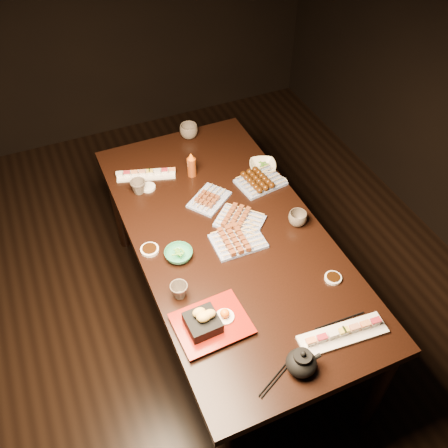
{
  "coord_description": "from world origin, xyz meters",
  "views": [
    {
      "loc": [
        -0.3,
        -1.21,
        2.53
      ],
      "look_at": [
        0.38,
        0.37,
        0.77
      ],
      "focal_mm": 40.0,
      "sensor_mm": 36.0,
      "label": 1
    }
  ],
  "objects_px": {
    "dining_table": "(228,281)",
    "sushi_platter_far": "(146,173)",
    "sushi_platter_near": "(343,332)",
    "yakitori_plate_left": "(209,197)",
    "condiment_bottle": "(191,164)",
    "edamame_bowl_cream": "(263,166)",
    "teapot": "(302,361)",
    "edamame_bowl_green": "(179,254)",
    "tempura_tray": "(212,319)",
    "yakitori_plate_right": "(240,218)",
    "yakitori_plate_center": "(238,238)",
    "teacup_far_left": "(138,187)",
    "teacup_mid_right": "(298,218)",
    "teacup_far_right": "(189,131)",
    "teacup_near_left": "(179,291)"
  },
  "relations": [
    {
      "from": "dining_table",
      "to": "sushi_platter_far",
      "type": "xyz_separation_m",
      "value": [
        -0.24,
        0.58,
        0.39
      ]
    },
    {
      "from": "dining_table",
      "to": "sushi_platter_near",
      "type": "xyz_separation_m",
      "value": [
        0.2,
        -0.71,
        0.4
      ]
    },
    {
      "from": "yakitori_plate_left",
      "to": "condiment_bottle",
      "type": "relative_size",
      "value": 1.41
    },
    {
      "from": "edamame_bowl_cream",
      "to": "teapot",
      "type": "distance_m",
      "value": 1.23
    },
    {
      "from": "sushi_platter_far",
      "to": "edamame_bowl_green",
      "type": "bearing_deg",
      "value": 103.92
    },
    {
      "from": "tempura_tray",
      "to": "edamame_bowl_green",
      "type": "bearing_deg",
      "value": 87.11
    },
    {
      "from": "yakitori_plate_right",
      "to": "tempura_tray",
      "type": "height_order",
      "value": "tempura_tray"
    },
    {
      "from": "yakitori_plate_center",
      "to": "teacup_far_left",
      "type": "xyz_separation_m",
      "value": [
        -0.33,
        0.54,
        0.01
      ]
    },
    {
      "from": "sushi_platter_far",
      "to": "edamame_bowl_green",
      "type": "height_order",
      "value": "edamame_bowl_green"
    },
    {
      "from": "teapot",
      "to": "teacup_mid_right",
      "type": "bearing_deg",
      "value": 66.51
    },
    {
      "from": "dining_table",
      "to": "teacup_mid_right",
      "type": "xyz_separation_m",
      "value": [
        0.34,
        -0.08,
        0.41
      ]
    },
    {
      "from": "teacup_far_right",
      "to": "teapot",
      "type": "height_order",
      "value": "teapot"
    },
    {
      "from": "yakitori_plate_right",
      "to": "teapot",
      "type": "distance_m",
      "value": 0.83
    },
    {
      "from": "edamame_bowl_cream",
      "to": "condiment_bottle",
      "type": "relative_size",
      "value": 0.98
    },
    {
      "from": "edamame_bowl_cream",
      "to": "tempura_tray",
      "type": "distance_m",
      "value": 1.06
    },
    {
      "from": "edamame_bowl_cream",
      "to": "teacup_far_right",
      "type": "height_order",
      "value": "teacup_far_right"
    },
    {
      "from": "yakitori_plate_left",
      "to": "tempura_tray",
      "type": "distance_m",
      "value": 0.77
    },
    {
      "from": "sushi_platter_far",
      "to": "teapot",
      "type": "xyz_separation_m",
      "value": [
        0.2,
        -1.36,
        0.04
      ]
    },
    {
      "from": "tempura_tray",
      "to": "teapot",
      "type": "relative_size",
      "value": 2.11
    },
    {
      "from": "yakitori_plate_center",
      "to": "teapot",
      "type": "xyz_separation_m",
      "value": [
        -0.06,
        -0.7,
        0.03
      ]
    },
    {
      "from": "tempura_tray",
      "to": "condiment_bottle",
      "type": "distance_m",
      "value": 0.98
    },
    {
      "from": "yakitori_plate_left",
      "to": "teacup_near_left",
      "type": "bearing_deg",
      "value": -160.29
    },
    {
      "from": "sushi_platter_near",
      "to": "yakitori_plate_center",
      "type": "relative_size",
      "value": 1.52
    },
    {
      "from": "teacup_mid_right",
      "to": "condiment_bottle",
      "type": "height_order",
      "value": "condiment_bottle"
    },
    {
      "from": "edamame_bowl_cream",
      "to": "teacup_far_left",
      "type": "distance_m",
      "value": 0.7
    },
    {
      "from": "sushi_platter_near",
      "to": "yakitori_plate_left",
      "type": "bearing_deg",
      "value": 106.09
    },
    {
      "from": "yakitori_plate_right",
      "to": "tempura_tray",
      "type": "xyz_separation_m",
      "value": [
        -0.36,
        -0.5,
        0.03
      ]
    },
    {
      "from": "sushi_platter_far",
      "to": "yakitori_plate_right",
      "type": "bearing_deg",
      "value": 138.4
    },
    {
      "from": "edamame_bowl_cream",
      "to": "teacup_far_right",
      "type": "relative_size",
      "value": 1.36
    },
    {
      "from": "yakitori_plate_center",
      "to": "edamame_bowl_cream",
      "type": "height_order",
      "value": "yakitori_plate_center"
    },
    {
      "from": "dining_table",
      "to": "teacup_far_left",
      "type": "bearing_deg",
      "value": 127.88
    },
    {
      "from": "sushi_platter_far",
      "to": "yakitori_plate_center",
      "type": "bearing_deg",
      "value": 128.69
    },
    {
      "from": "teacup_mid_right",
      "to": "teacup_far_right",
      "type": "relative_size",
      "value": 0.86
    },
    {
      "from": "sushi_platter_near",
      "to": "yakitori_plate_left",
      "type": "xyz_separation_m",
      "value": [
        -0.19,
        0.97,
        0.0
      ]
    },
    {
      "from": "edamame_bowl_cream",
      "to": "condiment_bottle",
      "type": "xyz_separation_m",
      "value": [
        -0.38,
        0.11,
        0.06
      ]
    },
    {
      "from": "yakitori_plate_left",
      "to": "teapot",
      "type": "height_order",
      "value": "teapot"
    },
    {
      "from": "yakitori_plate_center",
      "to": "teacup_far_right",
      "type": "bearing_deg",
      "value": 85.27
    },
    {
      "from": "edamame_bowl_cream",
      "to": "teacup_near_left",
      "type": "height_order",
      "value": "teacup_near_left"
    },
    {
      "from": "sushi_platter_far",
      "to": "teapot",
      "type": "distance_m",
      "value": 1.37
    },
    {
      "from": "dining_table",
      "to": "teacup_mid_right",
      "type": "relative_size",
      "value": 19.54
    },
    {
      "from": "dining_table",
      "to": "sushi_platter_far",
      "type": "bearing_deg",
      "value": 116.07
    },
    {
      "from": "yakitori_plate_center",
      "to": "edamame_bowl_green",
      "type": "distance_m",
      "value": 0.3
    },
    {
      "from": "sushi_platter_near",
      "to": "teacup_far_right",
      "type": "distance_m",
      "value": 1.54
    },
    {
      "from": "dining_table",
      "to": "yakitori_plate_left",
      "type": "height_order",
      "value": "yakitori_plate_left"
    },
    {
      "from": "yakitori_plate_center",
      "to": "teacup_mid_right",
      "type": "relative_size",
      "value": 2.67
    },
    {
      "from": "sushi_platter_near",
      "to": "yakitori_plate_right",
      "type": "bearing_deg",
      "value": 103.23
    },
    {
      "from": "dining_table",
      "to": "teapot",
      "type": "height_order",
      "value": "teapot"
    },
    {
      "from": "sushi_platter_near",
      "to": "sushi_platter_far",
      "type": "distance_m",
      "value": 1.37
    },
    {
      "from": "yakitori_plate_center",
      "to": "teacup_far_right",
      "type": "xyz_separation_m",
      "value": [
        0.09,
        0.9,
        0.01
      ]
    },
    {
      "from": "sushi_platter_far",
      "to": "teacup_far_right",
      "type": "relative_size",
      "value": 2.95
    }
  ]
}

